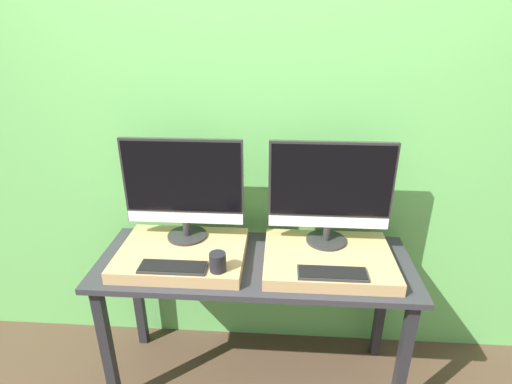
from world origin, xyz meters
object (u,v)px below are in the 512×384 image
Objects in this scene: monitor_left at (183,186)px; keyboard_right at (332,273)px; monitor_right at (330,190)px; mug at (218,262)px; keyboard_left at (173,267)px.

monitor_left is 1.94× the size of keyboard_right.
monitor_right is 0.40m from keyboard_right.
mug is at bearing 180.00° from keyboard_right.
monitor_left is at bearing 125.52° from mug.
monitor_right is at bearing 0.00° from monitor_left.
mug is (0.21, -0.29, -0.24)m from monitor_left.
monitor_left is at bearing 158.03° from keyboard_right.
monitor_left is at bearing 180.00° from monitor_right.
monitor_left is 6.84× the size of mug.
monitor_left is 1.94× the size of keyboard_left.
mug reaches higher than keyboard_right.
monitor_right reaches higher than keyboard_right.
monitor_right is at bearing 21.97° from keyboard_left.
monitor_left is at bearing 90.00° from keyboard_left.
mug is at bearing -54.48° from monitor_left.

